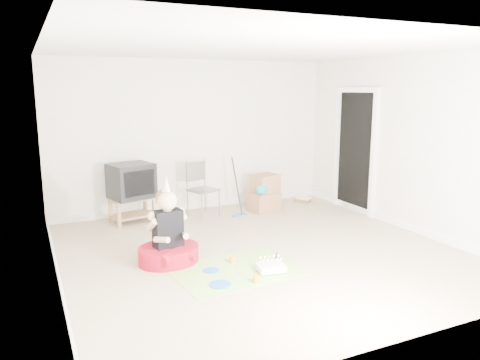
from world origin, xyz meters
name	(u,v)px	position (x,y,z in m)	size (l,w,h in m)	color
ground	(260,251)	(0.00, 0.00, 0.00)	(5.00, 5.00, 0.00)	tan
doorway_recess	(356,153)	(2.48, 1.20, 1.02)	(0.02, 0.90, 2.05)	black
tv_stand	(132,208)	(-1.22, 2.07, 0.25)	(0.72, 0.53, 0.41)	#997545
crt_tv	(131,181)	(-1.22, 2.07, 0.68)	(0.64, 0.53, 0.55)	black
folding_chair	(203,190)	(-0.07, 1.92, 0.46)	(0.54, 0.52, 0.94)	gray
cardboard_boxes	(264,194)	(1.04, 1.84, 0.31)	(0.58, 0.50, 0.64)	#A2704E
floor_mop	(239,201)	(0.48, 1.68, 0.26)	(0.25, 0.33, 0.97)	blue
book_pile	(303,200)	(1.99, 2.08, 0.04)	(0.30, 0.34, 0.09)	#2A8057
seated_woman	(168,244)	(-1.20, 0.12, 0.24)	(0.85, 0.85, 1.09)	#A20F22
party_mat	(235,270)	(-0.56, -0.46, 0.00)	(1.46, 1.06, 0.01)	#EB3177
birthday_cake	(271,268)	(-0.20, -0.67, 0.04)	(0.35, 0.30, 0.15)	white
blue_plate_near	(211,270)	(-0.83, -0.37, 0.01)	(0.19, 0.19, 0.01)	blue
blue_plate_far	(220,284)	(-0.89, -0.78, 0.01)	(0.24, 0.24, 0.01)	blue
orange_cup_near	(233,260)	(-0.50, -0.24, 0.05)	(0.07, 0.07, 0.08)	orange
orange_cup_far	(256,279)	(-0.50, -0.89, 0.05)	(0.07, 0.07, 0.08)	orange
blue_party_hat	(277,257)	(0.01, -0.45, 0.08)	(0.10, 0.10, 0.14)	#192DB4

